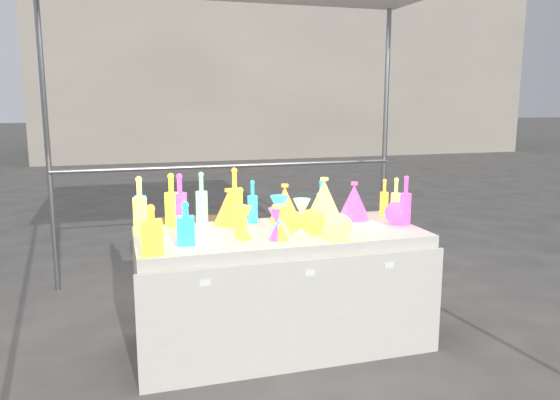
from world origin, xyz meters
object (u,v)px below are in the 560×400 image
object	(u,v)px
globe_0	(312,223)
lampshade_0	(228,207)
cardboard_box_closed	(188,242)
bottle_0	(172,200)
display_table	(280,288)
hourglass_0	(280,223)
decanter_0	(152,229)

from	to	relation	value
globe_0	lampshade_0	distance (m)	0.60
cardboard_box_closed	bottle_0	size ratio (longest dim) A/B	1.66
display_table	globe_0	world-z (taller)	globe_0
bottle_0	globe_0	size ratio (longest dim) A/B	2.07
hourglass_0	lampshade_0	bearing A→B (deg)	113.74
display_table	bottle_0	distance (m)	0.92
globe_0	lampshade_0	world-z (taller)	lampshade_0
bottle_0	hourglass_0	size ratio (longest dim) A/B	1.70
bottle_0	globe_0	bearing A→B (deg)	-30.19
display_table	lampshade_0	world-z (taller)	lampshade_0
globe_0	decanter_0	bearing A→B (deg)	-168.97
decanter_0	lampshade_0	bearing A→B (deg)	49.96
globe_0	hourglass_0	bearing A→B (deg)	-158.78
display_table	bottle_0	bearing A→B (deg)	150.68
cardboard_box_closed	globe_0	distance (m)	2.23
decanter_0	hourglass_0	distance (m)	0.76
bottle_0	globe_0	xyz separation A→B (m)	(0.81, -0.47, -0.11)
cardboard_box_closed	hourglass_0	xyz separation A→B (m)	(0.28, -2.17, 0.64)
cardboard_box_closed	lampshade_0	distance (m)	1.81
globe_0	lampshade_0	bearing A→B (deg)	138.01
cardboard_box_closed	decanter_0	world-z (taller)	decanter_0
globe_0	display_table	bearing A→B (deg)	146.68
lampshade_0	display_table	bearing A→B (deg)	-32.75
bottle_0	display_table	bearing A→B (deg)	-29.32
hourglass_0	bottle_0	bearing A→B (deg)	135.98
cardboard_box_closed	hourglass_0	distance (m)	2.28
display_table	decanter_0	size ratio (longest dim) A/B	6.74
cardboard_box_closed	decanter_0	size ratio (longest dim) A/B	2.13
display_table	globe_0	bearing A→B (deg)	-33.32
hourglass_0	lampshade_0	world-z (taller)	lampshade_0
bottle_0	hourglass_0	world-z (taller)	bottle_0
hourglass_0	lampshade_0	xyz separation A→B (m)	(-0.22, 0.49, 0.02)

